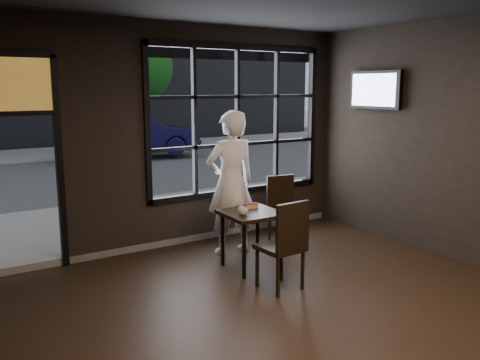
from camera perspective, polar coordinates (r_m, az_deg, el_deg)
floor at (r=4.94m, az=10.61°, el=-17.84°), size 6.00×7.00×0.02m
window_frame at (r=7.88m, az=-0.29°, el=6.67°), size 3.06×0.12×2.28m
stained_transom at (r=6.68m, az=-25.22°, el=9.75°), size 1.20×0.06×0.70m
cafe_table at (r=6.57m, az=1.26°, el=-6.73°), size 0.72×0.72×0.75m
chair_near at (r=5.90m, az=4.52°, el=-7.21°), size 0.48×0.48×1.06m
chair_window at (r=7.54m, az=5.17°, el=-3.50°), size 0.52×0.52×1.01m
man at (r=7.02m, az=-1.04°, el=-0.34°), size 0.76×0.53×2.01m
hotdog at (r=6.64m, az=1.26°, el=-2.95°), size 0.21×0.10×0.06m
cup at (r=6.30m, az=0.35°, el=-3.51°), size 0.15×0.15×0.10m
tv at (r=8.08m, az=14.96°, el=9.75°), size 0.11×0.98×0.57m
navy_car at (r=16.88m, az=-11.74°, el=4.98°), size 4.27×2.03×1.35m
tree_right at (r=19.22m, az=-11.34°, el=12.25°), size 2.49×2.49×4.25m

